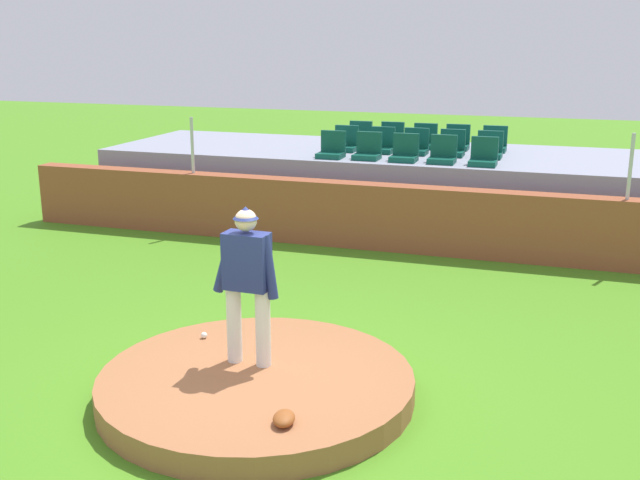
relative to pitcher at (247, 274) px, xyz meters
The scene contains 24 objects.
ground_plane 1.28m from the pitcher, 52.34° to the right, with size 60.00×60.00×0.00m, color #47861D.
pitchers_mound 1.16m from the pitcher, 52.34° to the right, with size 3.28×3.28×0.26m, color #9E613B.
pitcher is the anchor object (origin of this frame).
baseball 1.32m from the pitcher, 148.63° to the left, with size 0.07×0.07×0.07m, color white.
fielding_glove 1.69m from the pitcher, 53.75° to the right, with size 0.30×0.20×0.11m, color brown.
brick_barrier 5.82m from the pitcher, 88.27° to the left, with size 14.27×0.40×1.15m, color brown.
fence_post_left 6.84m from the pitcher, 122.05° to the left, with size 0.06×0.06×1.04m, color silver.
fence_post_right 7.03m from the pitcher, 55.46° to the left, with size 0.06×0.06×1.04m, color silver.
bleacher_platform 8.15m from the pitcher, 88.77° to the left, with size 12.55×3.50×1.40m, color #878CA0.
stadium_chair_0 7.02m from the pitcher, 100.29° to the left, with size 0.48×0.44×0.50m.
stadium_chair_1 6.97m from the pitcher, 94.57° to the left, with size 0.48×0.44×0.50m.
stadium_chair_2 6.93m from the pitcher, 88.72° to the left, with size 0.48×0.44×0.50m.
stadium_chair_3 6.99m from the pitcher, 82.95° to the left, with size 0.48×0.44×0.50m.
stadium_chair_4 7.08m from the pitcher, 76.94° to the left, with size 0.48×0.44×0.50m.
stadium_chair_5 7.93m from the pitcher, 99.11° to the left, with size 0.48×0.44×0.50m.
stadium_chair_6 7.84m from the pitcher, 93.68° to the left, with size 0.48×0.44×0.50m.
stadium_chair_7 7.84m from the pitcher, 88.70° to the left, with size 0.48×0.44×0.50m.
stadium_chair_8 7.89m from the pitcher, 83.58° to the left, with size 0.48×0.44×0.50m.
stadium_chair_9 7.98m from the pitcher, 78.43° to the left, with size 0.48×0.44×0.50m.
stadium_chair_10 8.77m from the pitcher, 97.85° to the left, with size 0.48×0.44×0.50m.
stadium_chair_11 8.76m from the pitcher, 93.40° to the left, with size 0.48×0.44×0.50m.
stadium_chair_12 8.70m from the pitcher, 88.76° to the left, with size 0.48×0.44×0.50m.
stadium_chair_13 8.78m from the pitcher, 84.43° to the left, with size 0.48×0.44×0.50m.
stadium_chair_14 8.86m from the pitcher, 79.60° to the left, with size 0.48×0.44×0.50m.
Camera 1 is at (2.92, -6.73, 3.65)m, focal length 43.04 mm.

